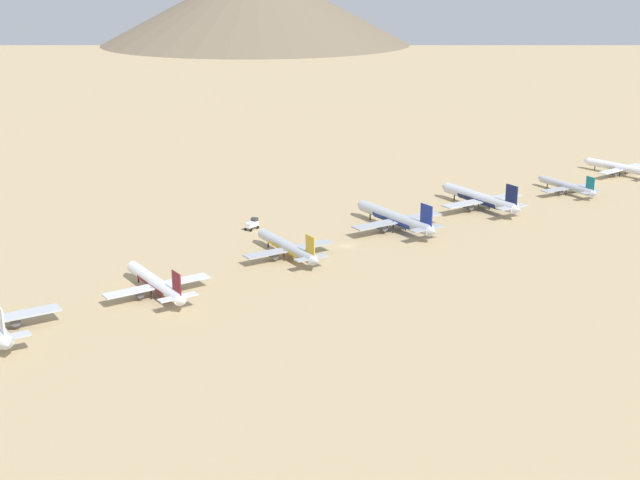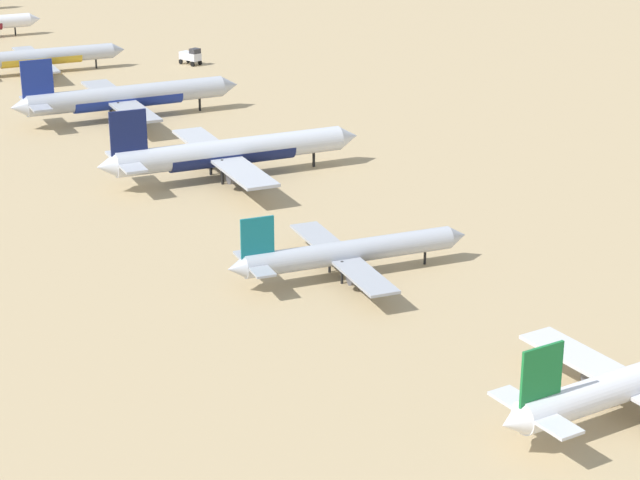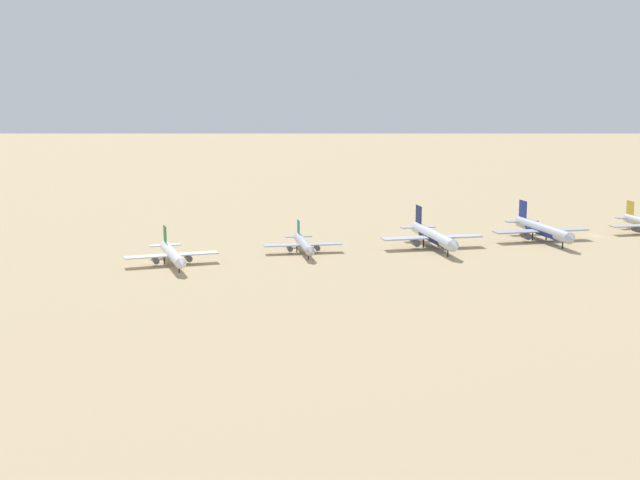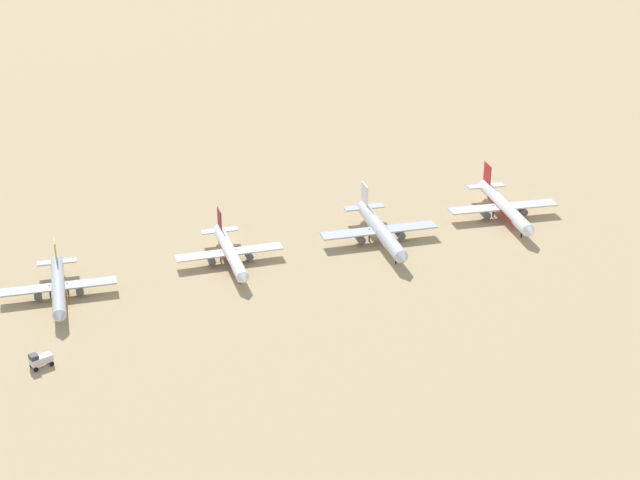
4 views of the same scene
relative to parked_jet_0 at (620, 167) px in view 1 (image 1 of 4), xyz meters
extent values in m
plane|color=tan|center=(-1.51, 158.95, -3.53)|extent=(1901.32, 1901.32, 0.00)
cylinder|color=white|center=(0.40, 0.00, 0.09)|extent=(31.10, 3.41, 3.28)
cone|color=white|center=(17.32, 0.07, 0.09)|extent=(2.78, 3.23, 3.22)
cube|color=silver|center=(-0.90, 0.00, -0.48)|extent=(4.44, 29.38, 0.39)
cylinder|color=#4C4C54|center=(-0.23, 5.18, -1.67)|extent=(3.63, 2.00, 1.99)
cylinder|color=#4C4C54|center=(-0.18, -5.18, -1.67)|extent=(3.63, 2.00, 1.99)
cylinder|color=black|center=(12.21, 0.05, -1.88)|extent=(0.38, 0.38, 3.30)
cylinder|color=black|center=(-1.77, 2.24, -1.88)|extent=(0.38, 0.38, 3.30)
cylinder|color=black|center=(-1.75, -2.25, -1.88)|extent=(0.38, 0.38, 3.30)
cylinder|color=#B2B7C1|center=(-4.94, 44.98, -0.26)|extent=(28.13, 7.45, 2.96)
cone|color=#B2B7C1|center=(10.12, 42.51, -0.26)|extent=(2.93, 3.26, 2.90)
cone|color=#B2B7C1|center=(-19.84, 47.42, -0.26)|extent=(2.58, 2.98, 2.66)
cube|color=#14727F|center=(-17.07, 46.96, 3.20)|extent=(4.27, 0.96, 5.45)
cube|color=#A4A8B2|center=(-17.53, 47.04, 0.03)|extent=(3.97, 9.62, 0.28)
cube|color=#A4A8B2|center=(-6.09, 45.16, -0.78)|extent=(8.12, 26.74, 0.35)
cylinder|color=#4C4C54|center=(-4.72, 49.67, -1.85)|extent=(3.52, 2.29, 1.79)
cylinder|color=#4C4C54|center=(-6.23, 40.46, -1.85)|extent=(3.52, 2.29, 1.79)
cylinder|color=black|center=(5.57, 43.26, -2.05)|extent=(0.34, 0.34, 2.97)
cylinder|color=black|center=(-6.53, 47.29, -2.05)|extent=(0.34, 0.34, 2.97)
cylinder|color=black|center=(-7.18, 43.29, -2.05)|extent=(0.34, 0.34, 2.97)
cylinder|color=silver|center=(1.62, 90.01, 0.87)|extent=(37.97, 8.52, 3.99)
cone|color=silver|center=(22.03, 87.53, 0.87)|extent=(3.80, 4.28, 3.91)
cone|color=silver|center=(-18.58, 92.47, 0.87)|extent=(3.35, 3.92, 3.59)
cube|color=#141E51|center=(-14.83, 92.01, 5.54)|extent=(5.77, 1.06, 7.34)
cube|color=#B6BBC5|center=(-15.45, 92.09, 1.27)|extent=(4.85, 12.90, 0.38)
cube|color=#B6BBC5|center=(0.06, 90.20, 0.18)|extent=(9.52, 36.04, 0.47)
cylinder|color=#4C4C54|center=(1.66, 96.35, -1.27)|extent=(4.66, 2.93, 2.41)
cylinder|color=#4C4C54|center=(0.13, 83.85, -1.27)|extent=(4.66, 2.93, 2.41)
cylinder|color=black|center=(15.87, 88.28, -1.53)|extent=(0.46, 0.46, 4.01)
cylinder|color=black|center=(-0.65, 93.04, -1.53)|extent=(0.46, 0.46, 4.01)
cylinder|color=black|center=(-1.31, 87.62, -1.53)|extent=(0.46, 0.46, 4.01)
cylinder|color=#141E51|center=(1.62, 90.01, 0.57)|extent=(21.10, 6.47, 3.99)
cylinder|color=#B2B7C1|center=(2.09, 133.58, 0.89)|extent=(38.13, 7.79, 4.00)
cone|color=#B2B7C1|center=(22.64, 131.51, 0.89)|extent=(3.75, 4.24, 3.92)
cone|color=#B2B7C1|center=(-18.24, 135.63, 0.89)|extent=(3.30, 3.88, 3.60)
cube|color=navy|center=(-14.47, 135.25, 5.58)|extent=(5.80, 0.95, 7.37)
cube|color=#A4A8B2|center=(-15.09, 135.31, 1.29)|extent=(4.62, 12.92, 0.38)
cube|color=#A4A8B2|center=(0.52, 133.74, 0.19)|extent=(8.84, 36.16, 0.47)
cylinder|color=#4C4C54|center=(1.99, 139.94, -1.26)|extent=(4.65, 2.85, 2.42)
cylinder|color=#4C4C54|center=(0.72, 127.36, -1.26)|extent=(4.65, 2.85, 2.42)
cylinder|color=black|center=(16.43, 132.13, -1.52)|extent=(0.46, 0.46, 4.02)
cylinder|color=black|center=(-0.25, 136.57, -1.52)|extent=(0.46, 0.46, 4.02)
cylinder|color=black|center=(-0.80, 131.12, -1.52)|extent=(0.46, 0.46, 4.02)
cylinder|color=navy|center=(2.09, 133.58, 0.59)|extent=(21.15, 6.09, 4.01)
cylinder|color=#B2B7C1|center=(1.48, 181.02, 0.22)|extent=(32.37, 7.31, 3.40)
cone|color=#B2B7C1|center=(18.87, 178.88, 0.22)|extent=(3.25, 3.65, 3.33)
cone|color=#B2B7C1|center=(-15.74, 183.14, 0.22)|extent=(2.86, 3.34, 3.06)
cube|color=gold|center=(-12.55, 182.75, 4.20)|extent=(4.92, 0.91, 6.26)
cube|color=#A4A8B2|center=(-13.08, 182.81, 0.56)|extent=(4.15, 11.00, 0.32)
cube|color=#A4A8B2|center=(0.14, 181.19, -0.37)|extent=(8.15, 30.72, 0.40)
cylinder|color=#4C4C54|center=(1.51, 186.42, -1.60)|extent=(3.98, 2.50, 2.06)
cylinder|color=#4C4C54|center=(0.20, 175.77, -1.60)|extent=(3.98, 2.50, 2.06)
cylinder|color=black|center=(13.62, 179.53, -1.82)|extent=(0.39, 0.39, 3.42)
cylinder|color=black|center=(-0.46, 183.60, -1.82)|extent=(0.39, 0.39, 3.42)
cylinder|color=black|center=(-1.03, 178.99, -1.82)|extent=(0.39, 0.39, 3.42)
cylinder|color=gold|center=(1.48, 181.02, -0.03)|extent=(17.99, 5.54, 3.40)
cylinder|color=white|center=(-1.68, 229.29, 0.26)|extent=(32.69, 6.27, 3.43)
cone|color=white|center=(15.95, 227.74, 0.26)|extent=(3.17, 3.60, 3.36)
cone|color=white|center=(-19.14, 230.83, 0.26)|extent=(2.79, 3.30, 3.09)
cube|color=maroon|center=(-15.90, 230.55, 4.28)|extent=(4.98, 0.75, 6.32)
cube|color=silver|center=(-16.44, 230.59, 0.60)|extent=(3.83, 11.05, 0.33)
cube|color=silver|center=(-3.03, 229.41, -0.34)|extent=(7.20, 30.99, 0.41)
cylinder|color=#4C4C54|center=(-1.84, 234.75, -1.58)|extent=(3.96, 2.40, 2.08)
cylinder|color=#4C4C54|center=(-2.79, 223.95, -1.58)|extent=(3.96, 2.40, 2.08)
cylinder|color=black|center=(10.62, 228.21, -1.81)|extent=(0.40, 0.40, 3.45)
cylinder|color=black|center=(-3.73, 231.83, -1.81)|extent=(0.40, 0.40, 3.45)
cylinder|color=black|center=(-4.14, 227.15, -1.81)|extent=(0.40, 0.40, 3.45)
cylinder|color=maroon|center=(-1.68, 229.29, 0.00)|extent=(18.12, 5.00, 3.44)
cone|color=silver|center=(-18.34, 277.09, 0.80)|extent=(3.29, 3.85, 3.53)
cube|color=white|center=(-14.65, 276.64, 5.40)|extent=(5.68, 1.04, 7.23)
cube|color=#B6BBC5|center=(-15.27, 276.72, 1.20)|extent=(4.76, 12.70, 0.37)
cylinder|color=#4C4C54|center=(0.09, 268.63, -1.30)|extent=(4.59, 2.88, 2.38)
cylinder|color=black|center=(-1.34, 272.34, -1.56)|extent=(0.45, 0.45, 3.94)
cube|color=silver|center=(33.54, 172.24, -1.58)|extent=(3.72, 5.64, 1.70)
cube|color=#333338|center=(34.04, 170.62, -0.18)|extent=(2.50, 2.32, 1.10)
cylinder|color=black|center=(35.22, 170.69, -2.98)|extent=(0.66, 1.15, 1.10)
cylinder|color=black|center=(33.02, 170.02, -2.98)|extent=(0.66, 1.15, 1.10)
cylinder|color=black|center=(34.07, 174.47, -2.98)|extent=(0.66, 1.15, 1.10)
cylinder|color=black|center=(31.86, 173.80, -2.98)|extent=(0.66, 1.15, 1.10)
cone|color=#70604C|center=(645.85, -260.38, 41.65)|extent=(356.99, 356.99, 90.36)
camera|label=1|loc=(-208.66, 338.05, 84.87)|focal=49.25mm
camera|label=2|loc=(-80.78, -71.95, 53.02)|focal=66.46mm
camera|label=3|loc=(265.29, -41.58, 52.31)|focal=48.27mm
camera|label=4|loc=(241.33, 159.64, 121.96)|focal=55.55mm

